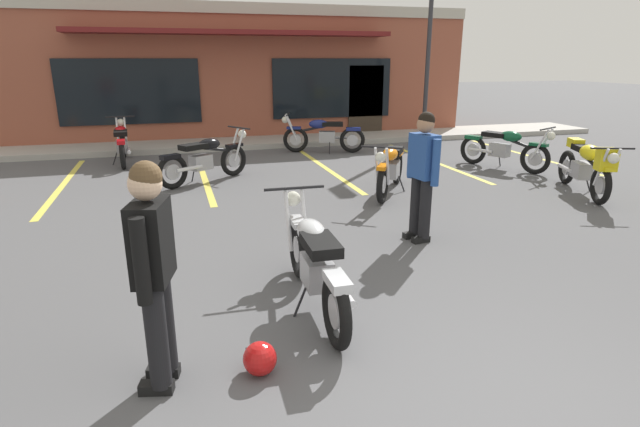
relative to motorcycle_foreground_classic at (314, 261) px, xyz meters
The scene contains 15 objects.
ground_plane 1.83m from the motorcycle_foreground_classic, 67.48° to the left, with size 80.00×80.00×0.00m, color #515154.
sidewalk_kerb 9.71m from the motorcycle_foreground_classic, 85.99° to the left, with size 22.00×1.80×0.14m, color #A8A59E.
brick_storefront_building 13.29m from the motorcycle_foreground_classic, 87.05° to the left, with size 14.15×6.67×3.76m.
painted_stall_lines 6.14m from the motorcycle_foreground_classic, 83.63° to the left, with size 13.23×4.80×0.01m.
motorcycle_foreground_classic is the anchor object (origin of this frame).
motorcycle_red_sportbike 4.46m from the motorcycle_foreground_classic, 56.52° to the left, with size 1.42×1.83×0.98m.
motorcycle_black_cruiser 8.30m from the motorcycle_foreground_classic, 72.54° to the left, with size 2.03×1.00×0.98m.
motorcycle_silver_naked 7.48m from the motorcycle_foreground_classic, 40.90° to the left, with size 1.19×1.96×0.98m.
motorcycle_blue_standard 8.25m from the motorcycle_foreground_classic, 106.09° to the left, with size 0.66×2.11×0.98m.
motorcycle_green_cafe_racer 5.55m from the motorcycle_foreground_classic, 96.32° to the left, with size 1.85×1.39×0.98m.
motorcycle_orange_scrambler 6.24m from the motorcycle_foreground_classic, 24.85° to the left, with size 1.07×2.01×0.98m.
person_in_shorts_foreground 2.35m from the motorcycle_foreground_classic, 37.12° to the left, with size 0.32×0.61×1.68m.
person_near_building 1.72m from the motorcycle_foreground_classic, 147.92° to the right, with size 0.34×0.61×1.68m.
helmet_on_pavement 1.22m from the motorcycle_foreground_classic, 126.52° to the right, with size 0.26×0.26×0.26m.
parking_lot_lamp_post 10.60m from the motorcycle_foreground_classic, 56.22° to the left, with size 0.24×0.76×5.24m.
Camera 1 is at (-1.88, -2.04, 2.30)m, focal length 28.13 mm.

